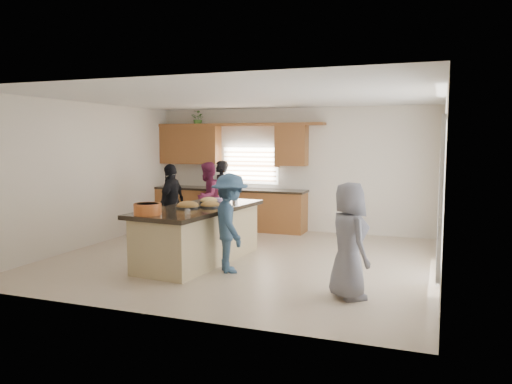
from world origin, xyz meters
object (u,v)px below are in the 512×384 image
at_px(salad_bowl, 148,208).
at_px(woman_right_front, 349,241).
at_px(woman_left_mid, 208,197).
at_px(woman_left_front, 172,202).
at_px(woman_right_back, 230,223).
at_px(woman_left_back, 220,195).
at_px(island, 199,236).

bearing_deg(salad_bowl, woman_right_front, -0.04).
relative_size(woman_left_mid, woman_left_front, 1.00).
distance_m(woman_left_mid, woman_left_front, 1.14).
bearing_deg(woman_left_mid, woman_right_back, 32.22).
bearing_deg(woman_right_back, woman_left_front, 14.43).
relative_size(salad_bowl, woman_right_front, 0.27).
xyz_separation_m(woman_left_back, woman_right_front, (3.72, -4.14, -0.03)).
xyz_separation_m(woman_right_back, woman_right_front, (1.98, -0.68, -0.01)).
xyz_separation_m(island, woman_left_front, (-1.37, 1.48, 0.34)).
bearing_deg(woman_right_front, salad_bowl, 54.02).
bearing_deg(woman_right_back, woman_right_front, -143.04).
bearing_deg(woman_left_front, woman_right_front, 55.55).
bearing_deg(island, woman_left_front, 138.37).
bearing_deg(woman_left_front, woman_right_back, 46.00).
bearing_deg(woman_left_front, woman_left_mid, 162.95).
distance_m(salad_bowl, woman_right_front, 3.06).
bearing_deg(woman_left_mid, island, 23.36).
height_order(woman_left_back, woman_right_front, woman_left_back).
distance_m(island, woman_left_front, 2.05).
bearing_deg(woman_right_front, woman_left_back, 6.04).
distance_m(island, woman_right_back, 0.91).
xyz_separation_m(woman_left_back, woman_left_front, (-0.39, -1.58, -0.00)).
bearing_deg(salad_bowl, woman_left_back, 99.24).
bearing_deg(salad_bowl, island, 73.58).
xyz_separation_m(island, salad_bowl, (-0.32, -1.07, 0.59)).
height_order(salad_bowl, woman_left_back, woman_left_back).
distance_m(island, woman_left_mid, 2.83).
bearing_deg(island, woman_right_back, -22.21).
bearing_deg(woman_right_front, woman_left_mid, 10.29).
height_order(woman_left_mid, woman_right_back, woman_left_mid).
height_order(woman_left_back, woman_left_front, woman_left_back).
bearing_deg(island, woman_left_mid, 118.36).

